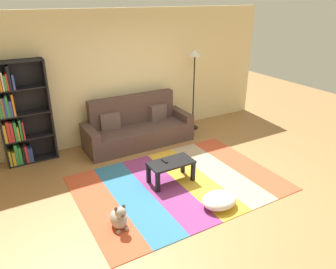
% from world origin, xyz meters
% --- Properties ---
extents(ground_plane, '(14.00, 14.00, 0.00)m').
position_xyz_m(ground_plane, '(0.00, 0.00, 0.00)').
color(ground_plane, '#9E7042').
extents(back_wall, '(6.80, 0.10, 2.70)m').
position_xyz_m(back_wall, '(0.00, 2.55, 1.35)').
color(back_wall, beige).
rests_on(back_wall, ground_plane).
extents(rug, '(3.31, 2.35, 0.01)m').
position_xyz_m(rug, '(-0.19, 0.18, 0.00)').
color(rug, '#C64C2D').
rests_on(rug, ground_plane).
extents(couch, '(2.26, 0.80, 1.00)m').
position_xyz_m(couch, '(-0.09, 2.02, 0.34)').
color(couch, '#4C3833').
rests_on(couch, ground_plane).
extents(bookshelf, '(0.90, 0.28, 1.91)m').
position_xyz_m(bookshelf, '(-2.29, 2.30, 0.90)').
color(bookshelf, black).
rests_on(bookshelf, ground_plane).
extents(coffee_table, '(0.76, 0.40, 0.37)m').
position_xyz_m(coffee_table, '(-0.28, 0.31, 0.31)').
color(coffee_table, black).
rests_on(coffee_table, rug).
extents(pouf, '(0.54, 0.44, 0.21)m').
position_xyz_m(pouf, '(-0.01, -0.66, 0.11)').
color(pouf, white).
rests_on(pouf, rug).
extents(dog, '(0.22, 0.35, 0.40)m').
position_xyz_m(dog, '(-1.48, -0.35, 0.16)').
color(dog, '#9E998E').
rests_on(dog, ground_plane).
extents(standing_lamp, '(0.32, 0.32, 1.84)m').
position_xyz_m(standing_lamp, '(1.39, 2.12, 1.54)').
color(standing_lamp, black).
rests_on(standing_lamp, ground_plane).
extents(tv_remote, '(0.05, 0.15, 0.02)m').
position_xyz_m(tv_remote, '(-0.36, 0.38, 0.39)').
color(tv_remote, black).
rests_on(tv_remote, coffee_table).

